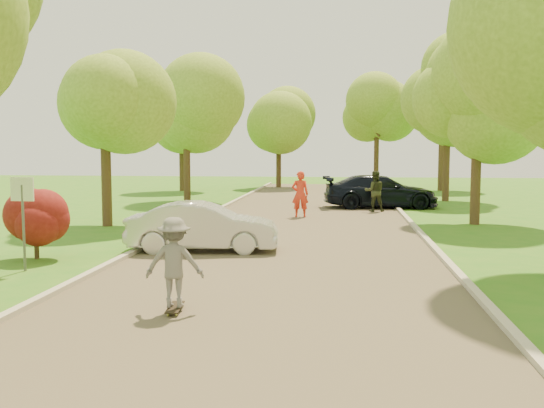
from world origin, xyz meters
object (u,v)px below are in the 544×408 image
at_px(dark_sedan, 380,192).
at_px(skateboarder, 174,262).
at_px(longboard, 175,307).
at_px(person_striped, 300,194).
at_px(person_olive, 375,191).
at_px(street_sign, 23,204).
at_px(silver_sedan, 203,227).

xyz_separation_m(dark_sedan, skateboarder, (-4.69, -18.91, 0.11)).
height_order(dark_sedan, longboard, dark_sedan).
distance_m(dark_sedan, person_striped, 5.55).
distance_m(dark_sedan, longboard, 19.50).
bearing_deg(dark_sedan, person_olive, 161.56).
bearing_deg(person_striped, person_olive, -147.10).
bearing_deg(street_sign, person_olive, 58.17).
xyz_separation_m(longboard, person_olive, (4.32, 17.12, 0.83)).
xyz_separation_m(dark_sedan, person_olive, (-0.37, -1.79, 0.14)).
xyz_separation_m(silver_sedan, person_striped, (2.09, 8.47, 0.27)).
xyz_separation_m(person_striped, person_olive, (3.14, 2.50, -0.03)).
relative_size(dark_sedan, person_striped, 2.82).
xyz_separation_m(longboard, person_striped, (1.18, 14.62, 0.86)).
bearing_deg(person_striped, silver_sedan, 70.47).
bearing_deg(silver_sedan, skateboarder, -176.85).
distance_m(street_sign, person_olive, 16.57).
distance_m(longboard, person_olive, 17.68).
distance_m(street_sign, silver_sedan, 4.75).
distance_m(silver_sedan, person_striped, 8.73).
height_order(street_sign, person_olive, street_sign).
bearing_deg(street_sign, dark_sedan, 60.15).
height_order(longboard, person_striped, person_striped).
relative_size(silver_sedan, person_olive, 2.25).
bearing_deg(silver_sedan, dark_sedan, -29.00).
xyz_separation_m(street_sign, person_olive, (8.73, 14.07, -0.65)).
height_order(silver_sedan, dark_sedan, dark_sedan).
distance_m(person_striped, person_olive, 4.01).
relative_size(silver_sedan, skateboarder, 2.64).
bearing_deg(person_olive, silver_sedan, 59.38).
xyz_separation_m(silver_sedan, person_olive, (5.23, 10.97, 0.24)).
bearing_deg(person_striped, dark_sedan, -134.90).
bearing_deg(dark_sedan, street_sign, 143.36).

